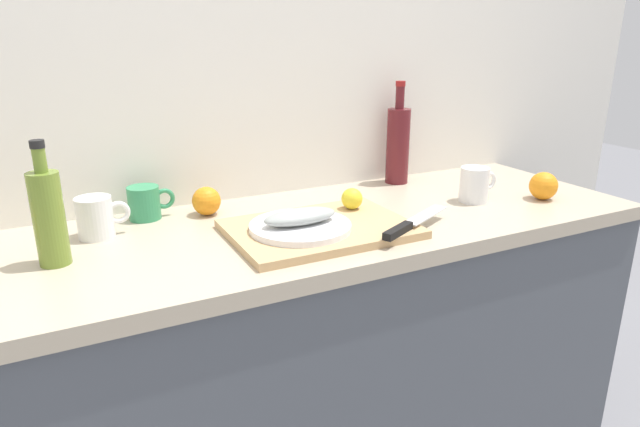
% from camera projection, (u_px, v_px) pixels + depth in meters
% --- Properties ---
extents(back_wall, '(3.20, 0.05, 2.50)m').
position_uv_depth(back_wall, '(236.00, 77.00, 1.56)').
color(back_wall, white).
rests_on(back_wall, ground_plane).
extents(kitchen_counter, '(2.00, 0.60, 0.90)m').
position_uv_depth(kitchen_counter, '(287.00, 378.00, 1.53)').
color(kitchen_counter, '#4C5159').
rests_on(kitchen_counter, ground_plane).
extents(cutting_board, '(0.44, 0.32, 0.02)m').
position_uv_depth(cutting_board, '(320.00, 229.00, 1.35)').
color(cutting_board, tan).
rests_on(cutting_board, kitchen_counter).
extents(white_plate, '(0.24, 0.24, 0.01)m').
position_uv_depth(white_plate, '(300.00, 227.00, 1.31)').
color(white_plate, white).
rests_on(white_plate, cutting_board).
extents(fish_fillet, '(0.18, 0.08, 0.04)m').
position_uv_depth(fish_fillet, '(300.00, 217.00, 1.31)').
color(fish_fillet, '#999E99').
rests_on(fish_fillet, white_plate).
extents(chef_knife, '(0.27, 0.16, 0.02)m').
position_uv_depth(chef_knife, '(409.00, 225.00, 1.32)').
color(chef_knife, silver).
rests_on(chef_knife, cutting_board).
extents(lemon_0, '(0.06, 0.06, 0.06)m').
position_uv_depth(lemon_0, '(352.00, 198.00, 1.46)').
color(lemon_0, yellow).
rests_on(lemon_0, cutting_board).
extents(olive_oil_bottle, '(0.06, 0.06, 0.27)m').
position_uv_depth(olive_oil_bottle, '(49.00, 216.00, 1.14)').
color(olive_oil_bottle, olive).
rests_on(olive_oil_bottle, kitchen_counter).
extents(wine_bottle, '(0.07, 0.07, 0.33)m').
position_uv_depth(wine_bottle, '(398.00, 144.00, 1.77)').
color(wine_bottle, '#59191E').
rests_on(wine_bottle, kitchen_counter).
extents(coffee_mug_0, '(0.12, 0.08, 0.10)m').
position_uv_depth(coffee_mug_0, '(96.00, 217.00, 1.31)').
color(coffee_mug_0, white).
rests_on(coffee_mug_0, kitchen_counter).
extents(coffee_mug_1, '(0.12, 0.08, 0.09)m').
position_uv_depth(coffee_mug_1, '(145.00, 203.00, 1.44)').
color(coffee_mug_1, '#338C59').
rests_on(coffee_mug_1, kitchen_counter).
extents(coffee_mug_2, '(0.12, 0.08, 0.10)m').
position_uv_depth(coffee_mug_2, '(475.00, 184.00, 1.59)').
color(coffee_mug_2, white).
rests_on(coffee_mug_2, kitchen_counter).
extents(orange_1, '(0.08, 0.08, 0.08)m').
position_uv_depth(orange_1, '(206.00, 201.00, 1.48)').
color(orange_1, orange).
rests_on(orange_1, kitchen_counter).
extents(orange_2, '(0.08, 0.08, 0.08)m').
position_uv_depth(orange_2, '(543.00, 186.00, 1.61)').
color(orange_2, orange).
rests_on(orange_2, kitchen_counter).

